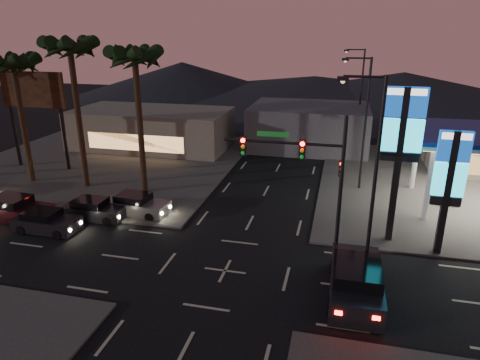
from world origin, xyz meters
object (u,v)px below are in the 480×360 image
(car_lane_a_front, at_px, (46,222))
(pylon_sign_tall, at_px, (401,135))
(pylon_sign_short, at_px, (450,175))
(car_lane_b_front, at_px, (137,205))
(traffic_signal_mast, at_px, (307,169))
(car_lane_b_mid, at_px, (94,210))
(suv_station, at_px, (356,281))
(car_lane_a_mid, at_px, (14,209))

(car_lane_a_front, bearing_deg, pylon_sign_tall, 10.02)
(pylon_sign_short, relative_size, car_lane_b_front, 1.56)
(car_lane_a_front, bearing_deg, traffic_signal_mast, 0.39)
(car_lane_b_front, distance_m, car_lane_b_mid, 2.76)
(pylon_sign_tall, bearing_deg, car_lane_a_front, -169.98)
(car_lane_b_front, height_order, suv_station, suv_station)
(pylon_sign_tall, bearing_deg, suv_station, -107.77)
(pylon_sign_short, height_order, suv_station, pylon_sign_short)
(traffic_signal_mast, distance_m, car_lane_a_mid, 19.38)
(pylon_sign_tall, bearing_deg, traffic_signal_mast, -143.48)
(pylon_sign_tall, relative_size, suv_station, 1.63)
(car_lane_b_front, relative_size, car_lane_b_mid, 1.07)
(pylon_sign_short, height_order, car_lane_a_front, pylon_sign_short)
(pylon_sign_short, height_order, car_lane_b_front, pylon_sign_short)
(pylon_sign_tall, distance_m, suv_station, 8.58)
(suv_station, bearing_deg, car_lane_b_mid, 163.30)
(car_lane_b_mid, distance_m, suv_station, 17.36)
(pylon_sign_tall, height_order, suv_station, pylon_sign_tall)
(pylon_sign_tall, distance_m, pylon_sign_short, 3.20)
(traffic_signal_mast, relative_size, car_lane_b_mid, 1.91)
(pylon_sign_short, distance_m, car_lane_a_front, 23.48)
(pylon_sign_tall, xyz_separation_m, car_lane_b_front, (-16.21, 0.08, -5.73))
(car_lane_a_front, relative_size, suv_station, 0.76)
(pylon_sign_short, xyz_separation_m, car_lane_a_front, (-22.99, -2.62, -4.03))
(car_lane_b_front, bearing_deg, traffic_signal_mast, -17.38)
(car_lane_a_front, bearing_deg, car_lane_b_front, 40.81)
(car_lane_a_mid, height_order, suv_station, suv_station)
(pylon_sign_tall, distance_m, car_lane_a_front, 21.59)
(pylon_sign_short, height_order, traffic_signal_mast, traffic_signal_mast)
(pylon_sign_short, bearing_deg, pylon_sign_tall, 158.20)
(pylon_sign_tall, height_order, pylon_sign_short, pylon_sign_tall)
(car_lane_a_mid, bearing_deg, car_lane_b_front, 20.10)
(pylon_sign_short, bearing_deg, traffic_signal_mast, -160.87)
(pylon_sign_tall, height_order, car_lane_b_front, pylon_sign_tall)
(car_lane_a_mid, bearing_deg, pylon_sign_tall, 6.34)
(car_lane_b_front, bearing_deg, pylon_sign_tall, -0.27)
(traffic_signal_mast, distance_m, car_lane_b_mid, 14.80)
(traffic_signal_mast, bearing_deg, car_lane_a_front, -179.61)
(pylon_sign_short, height_order, car_lane_a_mid, pylon_sign_short)
(pylon_sign_tall, xyz_separation_m, pylon_sign_short, (2.50, -1.00, -1.74))
(pylon_sign_short, relative_size, suv_station, 1.27)
(car_lane_a_front, xyz_separation_m, car_lane_b_mid, (1.86, 2.37, 0.00))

